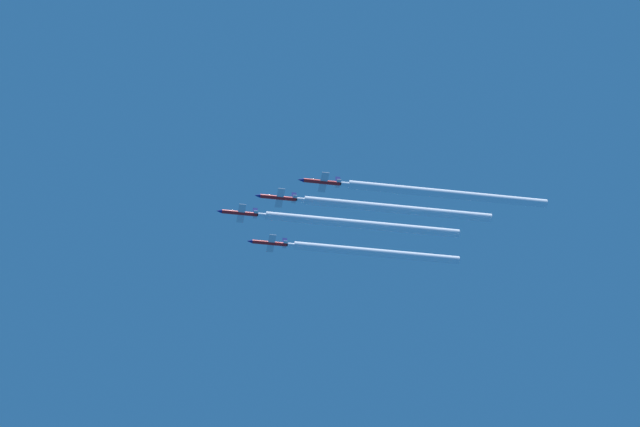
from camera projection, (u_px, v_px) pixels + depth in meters
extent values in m
cylinder|color=red|center=(239.00, 213.00, 336.76)|extent=(1.06, 9.19, 1.06)
cone|color=navy|center=(219.00, 211.00, 336.13)|extent=(1.01, 1.55, 1.01)
ellipsoid|color=#332D14|center=(232.00, 211.00, 336.80)|extent=(0.59, 2.13, 0.48)
cube|color=silver|center=(241.00, 213.00, 336.76)|extent=(7.74, 1.84, 0.12)
cube|color=silver|center=(255.00, 214.00, 337.25)|extent=(3.29, 1.06, 0.12)
cube|color=navy|center=(255.00, 210.00, 338.08)|extent=(0.10, 1.26, 1.64)
cylinder|color=black|center=(258.00, 215.00, 337.33)|extent=(0.80, 0.58, 0.80)
cylinder|color=red|center=(278.00, 198.00, 330.47)|extent=(1.06, 9.19, 1.06)
cone|color=navy|center=(257.00, 196.00, 329.84)|extent=(1.01, 1.55, 1.01)
ellipsoid|color=#332D14|center=(270.00, 196.00, 330.51)|extent=(0.59, 2.13, 0.48)
cube|color=silver|center=(280.00, 198.00, 330.47)|extent=(7.74, 1.84, 0.12)
cube|color=silver|center=(294.00, 199.00, 330.96)|extent=(3.29, 1.06, 0.12)
cube|color=navy|center=(294.00, 195.00, 331.79)|extent=(0.10, 1.26, 1.64)
cylinder|color=black|center=(297.00, 199.00, 331.03)|extent=(0.80, 0.58, 0.80)
cylinder|color=red|center=(270.00, 243.00, 344.97)|extent=(1.06, 9.19, 1.06)
cone|color=navy|center=(250.00, 241.00, 344.34)|extent=(1.01, 1.55, 1.01)
ellipsoid|color=#332D14|center=(262.00, 241.00, 345.02)|extent=(0.59, 2.13, 0.48)
cube|color=silver|center=(271.00, 243.00, 344.98)|extent=(7.74, 1.84, 0.12)
cube|color=silver|center=(285.00, 244.00, 345.46)|extent=(3.29, 1.06, 0.12)
cube|color=navy|center=(285.00, 240.00, 346.30)|extent=(0.10, 1.26, 1.64)
cylinder|color=black|center=(287.00, 245.00, 345.54)|extent=(0.80, 0.58, 0.80)
cylinder|color=red|center=(322.00, 182.00, 322.99)|extent=(1.06, 9.19, 1.06)
cone|color=navy|center=(301.00, 180.00, 322.36)|extent=(1.01, 1.55, 1.01)
ellipsoid|color=#332D14|center=(314.00, 180.00, 323.03)|extent=(0.59, 2.13, 0.48)
cube|color=silver|center=(324.00, 182.00, 323.00)|extent=(7.74, 1.84, 0.12)
cube|color=silver|center=(338.00, 183.00, 323.48)|extent=(3.29, 1.06, 0.12)
cube|color=navy|center=(338.00, 179.00, 324.31)|extent=(0.10, 1.26, 1.64)
cylinder|color=black|center=(341.00, 184.00, 323.56)|extent=(0.80, 0.58, 0.80)
cylinder|color=white|center=(343.00, 223.00, 339.98)|extent=(1.15, 45.06, 1.15)
cylinder|color=white|center=(363.00, 225.00, 340.61)|extent=(2.18, 51.82, 2.18)
cylinder|color=white|center=(379.00, 207.00, 333.56)|extent=(1.15, 42.87, 1.15)
cylinder|color=white|center=(399.00, 209.00, 334.16)|extent=(2.18, 49.30, 2.18)
cylinder|color=white|center=(360.00, 251.00, 347.86)|extent=(1.15, 39.35, 1.15)
cylinder|color=white|center=(377.00, 253.00, 348.41)|extent=(2.18, 45.25, 2.18)
cylinder|color=white|center=(428.00, 192.00, 326.18)|extent=(1.15, 44.59, 1.15)
cylinder|color=white|center=(449.00, 194.00, 326.81)|extent=(2.18, 51.28, 2.18)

